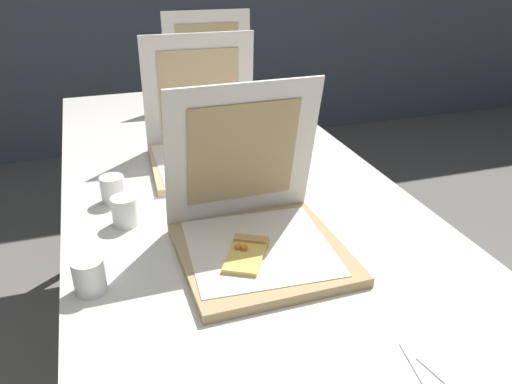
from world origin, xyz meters
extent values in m
cube|color=silver|center=(0.00, 0.60, 0.74)|extent=(0.91, 2.17, 0.03)
cylinder|color=#38383D|center=(-0.38, 1.61, 0.36)|extent=(0.04, 0.04, 0.73)
cylinder|color=#38383D|center=(0.38, 1.61, 0.36)|extent=(0.04, 0.04, 0.73)
cube|color=tan|center=(-0.03, 0.24, 0.77)|extent=(0.36, 0.36, 0.02)
cube|color=silver|center=(-0.03, 0.24, 0.78)|extent=(0.32, 0.32, 0.00)
cube|color=silver|center=(-0.03, 0.37, 0.95)|extent=(0.35, 0.09, 0.34)
cube|color=tan|center=(-0.03, 0.37, 0.95)|extent=(0.25, 0.06, 0.25)
cube|color=#EAC156|center=(-0.08, 0.21, 0.78)|extent=(0.12, 0.14, 0.01)
cube|color=tan|center=(-0.05, 0.26, 0.79)|extent=(0.08, 0.06, 0.02)
sphere|color=orange|center=(-0.09, 0.24, 0.79)|extent=(0.02, 0.02, 0.02)
sphere|color=orange|center=(-0.07, 0.23, 0.79)|extent=(0.02, 0.02, 0.02)
cube|color=tan|center=(-0.02, 0.76, 0.77)|extent=(0.37, 0.37, 0.02)
cube|color=silver|center=(-0.02, 0.77, 0.78)|extent=(0.32, 0.32, 0.00)
cube|color=silver|center=(-0.01, 0.93, 0.95)|extent=(0.35, 0.05, 0.35)
cube|color=tan|center=(-0.01, 0.92, 0.95)|extent=(0.25, 0.04, 0.25)
cylinder|color=white|center=(0.02, 0.77, 0.81)|extent=(0.03, 0.03, 0.00)
cylinder|color=white|center=(0.03, 0.77, 0.79)|extent=(0.01, 0.00, 0.03)
cylinder|color=white|center=(0.02, 0.78, 0.79)|extent=(0.00, 0.00, 0.03)
cylinder|color=white|center=(0.02, 0.76, 0.79)|extent=(0.00, 0.00, 0.03)
cube|color=tan|center=(0.12, 1.22, 0.77)|extent=(0.37, 0.37, 0.02)
cube|color=silver|center=(0.13, 1.23, 0.78)|extent=(0.31, 0.31, 0.00)
cube|color=silver|center=(0.14, 1.41, 0.95)|extent=(0.35, 0.05, 0.35)
cube|color=tan|center=(0.14, 1.40, 0.95)|extent=(0.25, 0.03, 0.25)
cube|color=#E5B74C|center=(0.08, 1.20, 0.78)|extent=(0.08, 0.13, 0.01)
cube|color=tan|center=(0.08, 1.26, 0.79)|extent=(0.08, 0.02, 0.02)
sphere|color=red|center=(0.11, 1.20, 0.79)|extent=(0.02, 0.02, 0.02)
sphere|color=red|center=(0.07, 1.23, 0.79)|extent=(0.02, 0.02, 0.02)
cylinder|color=white|center=(-0.39, 0.23, 0.79)|extent=(0.06, 0.06, 0.07)
cylinder|color=white|center=(-0.30, 0.48, 0.79)|extent=(0.06, 0.06, 0.07)
cylinder|color=white|center=(-0.32, 0.61, 0.79)|extent=(0.06, 0.06, 0.07)
cube|color=white|center=(0.17, -0.18, 0.76)|extent=(0.17, 0.17, 0.00)
cube|color=white|center=(0.18, -0.18, 0.76)|extent=(0.14, 0.14, 0.00)
camera|label=1|loc=(-0.34, -0.67, 1.39)|focal=36.53mm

